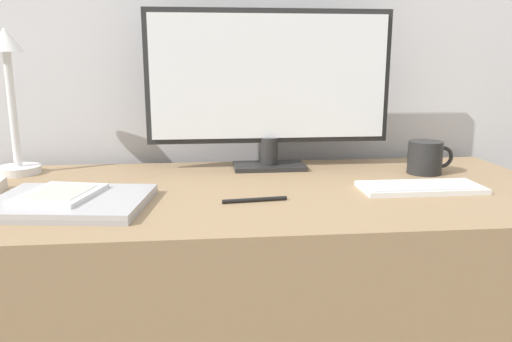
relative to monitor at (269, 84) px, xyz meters
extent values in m
cube|color=#997A56|center=(-0.06, -0.22, -0.59)|extent=(1.43, 0.64, 0.71)
cube|color=#262626|center=(0.00, 0.00, -0.23)|extent=(0.19, 0.11, 0.01)
cylinder|color=#262626|center=(0.00, 0.00, -0.18)|extent=(0.05, 0.05, 0.07)
cube|color=#262626|center=(0.00, 0.00, 0.02)|extent=(0.66, 0.01, 0.35)
cube|color=white|center=(0.00, -0.01, 0.02)|extent=(0.63, 0.01, 0.32)
cube|color=silver|center=(0.32, -0.27, -0.23)|extent=(0.28, 0.12, 0.01)
cube|color=silver|center=(0.32, -0.27, -0.22)|extent=(0.26, 0.10, 0.00)
cube|color=#A3A3A8|center=(-0.45, -0.33, -0.23)|extent=(0.33, 0.27, 0.01)
cube|color=#B2B2B7|center=(-0.45, -0.33, -0.22)|extent=(0.33, 0.27, 0.01)
cube|color=white|center=(-0.47, -0.32, -0.21)|extent=(0.17, 0.20, 0.01)
cube|color=beige|center=(-0.47, -0.32, -0.20)|extent=(0.13, 0.14, 0.00)
cylinder|color=white|center=(-0.66, 0.00, -0.22)|extent=(0.11, 0.11, 0.02)
cylinder|color=white|center=(-0.66, 0.00, -0.07)|extent=(0.02, 0.02, 0.29)
cone|color=white|center=(-0.66, 0.00, 0.11)|extent=(0.09, 0.09, 0.06)
cylinder|color=black|center=(0.40, -0.11, -0.19)|extent=(0.09, 0.09, 0.09)
torus|color=black|center=(0.45, -0.11, -0.19)|extent=(0.06, 0.01, 0.06)
cylinder|color=black|center=(-0.07, -0.33, -0.23)|extent=(0.14, 0.02, 0.01)
camera|label=1|loc=(-0.17, -1.34, 0.06)|focal=35.00mm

